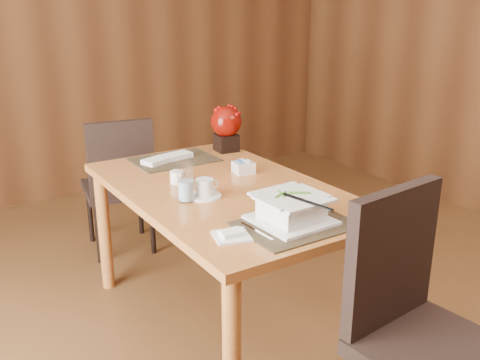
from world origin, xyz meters
TOP-DOWN VIEW (x-y plane):
  - back_wall at (0.00, 3.00)m, footprint 5.00×0.02m
  - dining_table at (0.00, 0.60)m, footprint 0.90×1.50m
  - placemat_near at (0.00, 0.05)m, footprint 0.45×0.33m
  - placemat_far at (0.00, 1.15)m, footprint 0.45×0.33m
  - soup_setting at (0.00, 0.08)m, footprint 0.30×0.30m
  - coffee_cup at (-0.15, 0.53)m, footprint 0.15×0.15m
  - water_glass at (-0.24, 0.53)m, footprint 0.10×0.10m
  - creamer_jug at (-0.17, 0.78)m, footprint 0.09×0.09m
  - sugar_caddy at (0.20, 0.74)m, footprint 0.11×0.11m
  - berry_decor at (0.35, 1.16)m, footprint 0.18×0.18m
  - napkins_far at (-0.03, 1.15)m, footprint 0.31×0.17m
  - bread_plate at (-0.28, 0.09)m, footprint 0.16×0.16m
  - near_chair at (0.13, -0.47)m, footprint 0.51×0.51m
  - far_chair at (-0.14, 1.68)m, footprint 0.49×0.49m

SIDE VIEW (x-z plane):
  - far_chair at x=-0.14m, z-range 0.06..0.97m
  - near_chair at x=0.13m, z-range 0.06..1.07m
  - dining_table at x=0.00m, z-range 0.28..1.03m
  - placemat_near at x=0.00m, z-range 0.75..0.76m
  - placemat_far at x=0.00m, z-range 0.75..0.76m
  - bread_plate at x=-0.28m, z-range 0.75..0.76m
  - napkins_far at x=-0.03m, z-range 0.76..0.78m
  - sugar_caddy at x=0.20m, z-range 0.75..0.81m
  - creamer_jug at x=-0.17m, z-range 0.75..0.81m
  - coffee_cup at x=-0.15m, z-range 0.74..0.83m
  - soup_setting at x=0.00m, z-range 0.75..0.87m
  - water_glass at x=-0.24m, z-range 0.75..0.93m
  - berry_decor at x=0.35m, z-range 0.77..1.04m
  - back_wall at x=0.00m, z-range 0.00..2.80m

